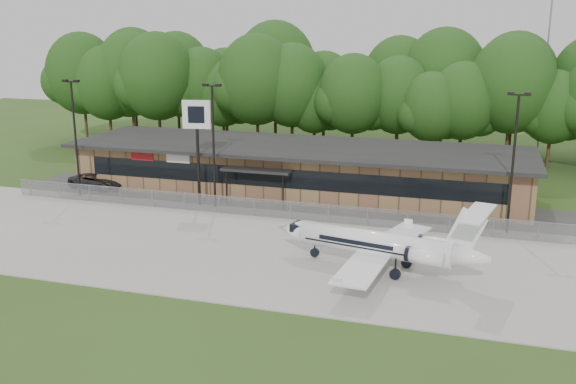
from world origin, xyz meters
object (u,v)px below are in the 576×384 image
(suv, at_px, (97,181))
(business_jet, at_px, (382,245))
(terminal, at_px, (298,168))
(pole_sign, at_px, (197,126))

(suv, bearing_deg, business_jet, -104.52)
(terminal, xyz_separation_m, pole_sign, (-6.55, -7.14, 4.58))
(suv, bearing_deg, pole_sign, -92.28)
(terminal, distance_m, suv, 18.67)
(suv, relative_size, pole_sign, 0.61)
(terminal, bearing_deg, pole_sign, -132.53)
(terminal, relative_size, suv, 7.58)
(terminal, bearing_deg, business_jet, -59.18)
(terminal, relative_size, pole_sign, 4.64)
(pole_sign, bearing_deg, terminal, 36.44)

